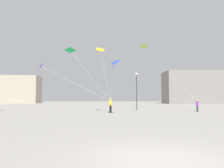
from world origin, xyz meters
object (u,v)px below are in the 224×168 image
at_px(kite_lime_delta, 145,47).
at_px(building_centre_hall, 10,90).
at_px(kite_cobalt_delta, 115,63).
at_px(kite_amber_diamond, 100,49).
at_px(lamppost_east, 137,85).
at_px(kite_emerald_delta, 71,51).
at_px(building_right_hall, 197,88).
at_px(person_in_yellow, 110,104).
at_px(person_in_purple, 197,105).
at_px(kite_violet_delta, 43,67).

xyz_separation_m(kite_lime_delta, building_centre_hall, (-44.63, 46.22, -6.57)).
bearing_deg(kite_cobalt_delta, kite_amber_diamond, 107.26).
bearing_deg(kite_cobalt_delta, lamppost_east, 68.38).
xyz_separation_m(kite_emerald_delta, building_centre_hall, (-30.53, 51.48, -4.49)).
bearing_deg(kite_amber_diamond, building_right_hall, 54.72).
xyz_separation_m(person_in_yellow, building_centre_hall, (-36.81, 61.66, 4.43)).
relative_size(person_in_purple, building_right_hall, 0.07).
height_order(building_right_hall, lamppost_east, building_right_hall).
distance_m(kite_cobalt_delta, kite_emerald_delta, 16.89).
relative_size(kite_lime_delta, kite_emerald_delta, 1.42).
bearing_deg(kite_amber_diamond, person_in_yellow, -1.21).
xyz_separation_m(person_in_yellow, kite_lime_delta, (7.82, 15.45, 11.00)).
height_order(building_centre_hall, lamppost_east, building_centre_hall).
xyz_separation_m(person_in_yellow, kite_violet_delta, (-8.02, -1.16, 4.41)).
distance_m(person_in_purple, building_right_hall, 56.36).
height_order(kite_violet_delta, kite_emerald_delta, kite_emerald_delta).
distance_m(person_in_purple, kite_violet_delta, 19.99).
xyz_separation_m(person_in_purple, building_centre_hall, (-48.17, 60.89, 4.54)).
xyz_separation_m(kite_violet_delta, lamppost_east, (12.26, 6.65, -1.68)).
distance_m(person_in_yellow, building_right_hall, 62.64).
distance_m(person_in_yellow, kite_violet_delta, 9.23).
xyz_separation_m(person_in_purple, building_right_hall, (23.83, 50.82, 5.08)).
distance_m(kite_lime_delta, kite_violet_delta, 23.87).
xyz_separation_m(kite_violet_delta, building_right_hall, (43.21, 52.74, 0.56)).
bearing_deg(kite_emerald_delta, building_right_hall, 44.95).
distance_m(kite_cobalt_delta, kite_amber_diamond, 5.60).
distance_m(kite_lime_delta, building_centre_hall, 64.58).
distance_m(kite_violet_delta, building_right_hall, 68.18).
bearing_deg(building_right_hall, person_in_yellow, -124.30).
bearing_deg(building_centre_hall, person_in_yellow, -59.16).
relative_size(person_in_yellow, kite_amber_diamond, 0.26).
xyz_separation_m(kite_cobalt_delta, lamppost_east, (4.05, 10.22, -1.63)).
height_order(kite_lime_delta, kite_emerald_delta, kite_lime_delta).
bearing_deg(person_in_purple, kite_lime_delta, 157.06).
bearing_deg(person_in_yellow, kite_lime_delta, 13.31).
bearing_deg(person_in_yellow, kite_emerald_delta, 71.82).
relative_size(person_in_purple, building_centre_hall, 0.07).
xyz_separation_m(person_in_yellow, kite_emerald_delta, (-6.28, 10.19, 8.92)).
height_order(kite_cobalt_delta, kite_violet_delta, kite_violet_delta).
relative_size(building_right_hall, lamppost_east, 4.33).
xyz_separation_m(kite_amber_diamond, lamppost_east, (5.53, 5.47, -4.18)).
bearing_deg(person_in_yellow, building_centre_hall, 70.99).
distance_m(kite_emerald_delta, building_centre_hall, 60.02).
height_order(person_in_purple, kite_amber_diamond, kite_amber_diamond).
height_order(kite_cobalt_delta, building_centre_hall, building_centre_hall).
relative_size(kite_emerald_delta, kite_amber_diamond, 1.57).
xyz_separation_m(person_in_purple, person_in_yellow, (-11.36, -0.77, 0.11)).
distance_m(person_in_purple, kite_lime_delta, 18.75).
xyz_separation_m(kite_violet_delta, kite_emerald_delta, (1.74, 11.34, 4.51)).
xyz_separation_m(kite_emerald_delta, lamppost_east, (10.52, -4.69, -6.19)).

